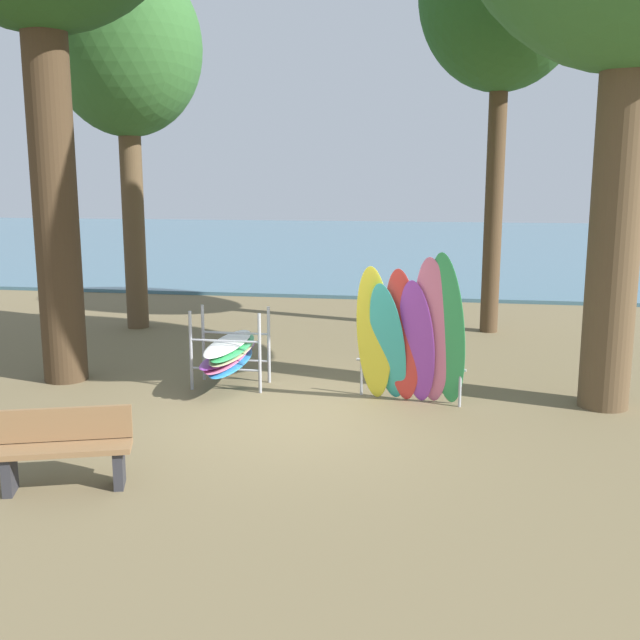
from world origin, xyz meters
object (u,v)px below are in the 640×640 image
(tree_mid_behind, at_px, (126,52))
(leaning_board_pile, at_px, (411,337))
(board_storage_rack, at_px, (230,352))
(park_bench, at_px, (64,447))

(tree_mid_behind, height_order, leaning_board_pile, tree_mid_behind)
(leaning_board_pile, distance_m, board_storage_rack, 2.96)
(leaning_board_pile, bearing_deg, tree_mid_behind, 142.34)
(leaning_board_pile, relative_size, board_storage_rack, 1.08)
(tree_mid_behind, relative_size, leaning_board_pile, 3.39)
(leaning_board_pile, height_order, board_storage_rack, leaning_board_pile)
(tree_mid_behind, height_order, park_bench, tree_mid_behind)
(tree_mid_behind, distance_m, park_bench, 10.34)
(tree_mid_behind, bearing_deg, park_bench, -71.69)
(park_bench, bearing_deg, tree_mid_behind, 108.31)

